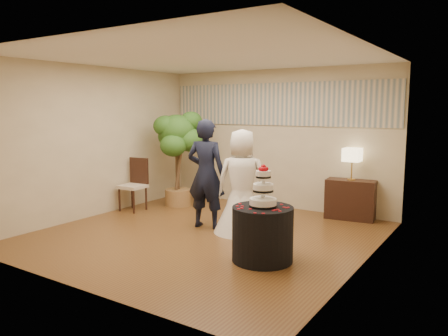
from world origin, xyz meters
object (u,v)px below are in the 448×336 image
Objects in this scene: console at (350,199)px; table_lamp at (352,164)px; groom at (206,174)px; ficus_tree at (177,158)px; cake_table at (263,234)px; side_chair at (132,185)px; wedding_cake at (263,186)px; bride at (242,181)px.

console is 0.65m from table_lamp.
ficus_tree is at bearing -46.84° from groom.
side_chair is at bearing 162.04° from cake_table.
table_lamp is (0.31, 2.83, -0.00)m from wedding_cake.
ficus_tree is 1.08m from side_chair.
cake_table reaches higher than console.
table_lamp is at bearing 20.68° from side_chair.
ficus_tree reaches higher than cake_table.
console is 0.84× the size of side_chair.
bride is 2.93× the size of table_lamp.
ficus_tree is (-3.06, 1.99, -0.02)m from wedding_cake.
cake_table is 3.70m from side_chair.
wedding_cake is at bearing 137.97° from groom.
cake_table is at bearing -21.19° from side_chair.
ficus_tree reaches higher than bride.
table_lamp is at bearing 83.78° from wedding_cake.
bride reaches higher than side_chair.
cake_table is at bearing 137.97° from groom.
bride is 1.39m from wedding_cake.
ficus_tree is at bearing -47.57° from bride.
console is at bearing 83.78° from cake_table.
ficus_tree is (-3.37, -0.84, 0.63)m from console.
bride reaches higher than table_lamp.
ficus_tree reaches higher than groom.
table_lamp reaches higher than console.
wedding_cake is 0.28× the size of ficus_tree.
console is at bearing 14.07° from ficus_tree.
side_chair is at bearing -25.75° from bride.
cake_table is 0.41× the size of ficus_tree.
console is (0.31, 2.83, -0.00)m from cake_table.
groom is 3.27× the size of wedding_cake.
table_lamp is at bearing -146.28° from groom.
groom is 3.19× the size of table_lamp.
ficus_tree is (-1.48, 1.05, 0.07)m from groom.
side_chair is (-3.82, -1.70, 0.15)m from console.
groom is 2.28× the size of cake_table.
console is at bearing 20.68° from side_chair.
wedding_cake is at bearing -102.82° from console.
groom is at bearing -15.70° from bride.
ficus_tree is at bearing 58.61° from side_chair.
groom is 1.84m from wedding_cake.
groom is 1.82m from ficus_tree.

